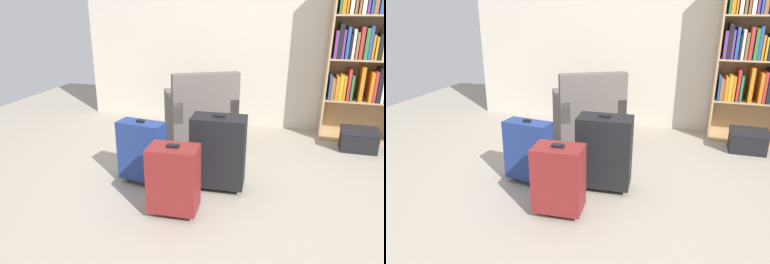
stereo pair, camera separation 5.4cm
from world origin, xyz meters
The scene contains 9 objects.
ground_plane centered at (0.00, 0.00, 0.00)m, with size 7.85×7.85×0.00m, color #9E9384.
back_wall centered at (0.00, 2.24, 1.30)m, with size 4.48×0.10×2.60m, color beige.
bookshelf centered at (1.41, 2.01, 1.07)m, with size 0.92×0.33×1.92m.
armchair centered at (-0.36, 1.23, 0.32)m, with size 0.95×0.95×0.90m.
mug centered at (0.08, 1.16, 0.05)m, with size 0.12×0.08×0.10m.
storage_box centered at (1.38, 1.61, 0.14)m, with size 0.39×0.25×0.26m.
suitcase_black centered at (0.04, 0.33, 0.36)m, with size 0.47×0.28×0.69m.
suitcase_dark_red centered at (-0.20, -0.17, 0.31)m, with size 0.39×0.27×0.58m.
suitcase_navy_blue centered at (-0.64, 0.24, 0.32)m, with size 0.43×0.23×0.61m.
Camera 2 is at (0.65, -2.42, 1.54)m, focal length 32.90 mm.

